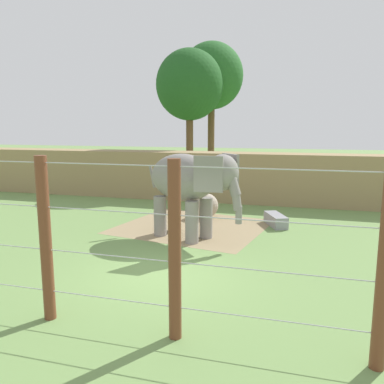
% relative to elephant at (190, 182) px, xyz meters
% --- Properties ---
extents(ground_plane, '(120.00, 120.00, 0.00)m').
position_rel_elephant_xyz_m(ground_plane, '(0.21, -3.36, -1.93)').
color(ground_plane, '#6B8E4C').
extents(dirt_patch, '(5.99, 5.61, 0.01)m').
position_rel_elephant_xyz_m(dirt_patch, '(-0.33, 1.51, -1.93)').
color(dirt_patch, '#937F5B').
rests_on(dirt_patch, ground).
extents(embankment_wall, '(36.00, 1.80, 2.46)m').
position_rel_elephant_xyz_m(embankment_wall, '(0.21, 7.14, -0.70)').
color(embankment_wall, '#997F56').
rests_on(embankment_wall, ground).
extents(elephant, '(3.68, 2.48, 2.91)m').
position_rel_elephant_xyz_m(elephant, '(0.00, 0.00, 0.00)').
color(elephant, gray).
rests_on(elephant, ground).
extents(enrichment_ball, '(1.02, 1.02, 1.02)m').
position_rel_elephant_xyz_m(enrichment_ball, '(-0.19, 3.10, -1.42)').
color(enrichment_ball, tan).
rests_on(enrichment_ball, ground).
extents(cable_fence, '(10.23, 0.23, 3.22)m').
position_rel_elephant_xyz_m(cable_fence, '(0.21, -6.14, -0.31)').
color(cable_fence, brown).
rests_on(cable_fence, ground).
extents(feed_trough, '(1.02, 1.48, 0.44)m').
position_rel_elephant_xyz_m(feed_trough, '(2.70, 2.52, -1.71)').
color(feed_trough, gray).
rests_on(feed_trough, ground).
extents(tree_far_left, '(4.08, 4.08, 8.40)m').
position_rel_elephant_xyz_m(tree_far_left, '(-3.19, 11.06, 4.28)').
color(tree_far_left, brown).
rests_on(tree_far_left, ground).
extents(tree_left_of_centre, '(4.07, 4.07, 9.13)m').
position_rel_elephant_xyz_m(tree_left_of_centre, '(-2.28, 13.03, 5.00)').
color(tree_left_of_centre, brown).
rests_on(tree_left_of_centre, ground).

